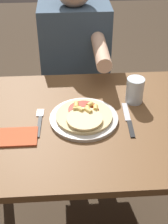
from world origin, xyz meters
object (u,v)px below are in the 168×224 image
fork (40,121)px  person_diner (76,62)px  knife (128,120)px  drinking_glass (135,90)px  plate (84,119)px  dining_table (95,144)px  pizza (84,116)px

fork → person_diner: size_ratio=0.15×
knife → drinking_glass: size_ratio=1.99×
drinking_glass → plate: bearing=-152.1°
person_diner → knife: bearing=-73.8°
plate → fork: plate is taller
dining_table → knife: (0.13, -0.02, 0.14)m
drinking_glass → person_diner: bearing=114.7°
plate → dining_table: bearing=1.7°
person_diner → dining_table: bearing=-84.8°
dining_table → plate: bearing=-178.3°
dining_table → person_diner: (-0.06, 0.62, 0.07)m
plate → pizza: pizza is taller
pizza → person_diner: 0.63m
dining_table → person_diner: 0.63m
plate → person_diner: person_diner is taller
plate → fork: (-0.18, 0.00, -0.00)m
plate → pizza: 0.02m
dining_table → person_diner: person_diner is taller
knife → drinking_glass: 0.15m
pizza → fork: (-0.18, 0.01, -0.02)m
fork → drinking_glass: bearing=16.0°
plate → knife: size_ratio=1.24×
plate → pizza: bearing=-84.9°
fork → drinking_glass: 0.42m
drinking_glass → person_diner: 0.57m
dining_table → plate: (-0.05, -0.00, 0.14)m
dining_table → knife: knife is taller
plate → knife: (0.18, -0.01, -0.00)m
knife → dining_table: bearing=173.3°
drinking_glass → person_diner: size_ratio=0.09×
dining_table → fork: size_ratio=6.43×
plate → drinking_glass: size_ratio=2.45×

